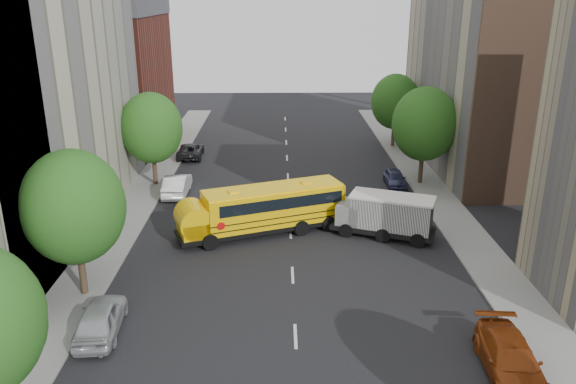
{
  "coord_description": "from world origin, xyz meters",
  "views": [
    {
      "loc": [
        -0.68,
        -30.27,
        14.99
      ],
      "look_at": [
        -0.2,
        2.0,
        3.57
      ],
      "focal_mm": 35.0,
      "sensor_mm": 36.0,
      "label": 1
    }
  ],
  "objects_px": {
    "parked_car_2": "(191,150)",
    "parked_car_4": "(395,178)",
    "safari_truck": "(385,215)",
    "street_tree_4": "(425,124)",
    "parked_car_3": "(511,359)",
    "street_tree_1": "(74,207)",
    "street_tree_5": "(395,102)",
    "street_tree_2": "(151,128)",
    "school_bus": "(262,208)",
    "parked_car_1": "(177,185)",
    "parked_car_0": "(100,318)"
  },
  "relations": [
    {
      "from": "parked_car_2",
      "to": "parked_car_4",
      "type": "xyz_separation_m",
      "value": [
        18.14,
        -8.89,
        -0.03
      ]
    },
    {
      "from": "parked_car_4",
      "to": "parked_car_2",
      "type": "bearing_deg",
      "value": 154.33
    },
    {
      "from": "parked_car_2",
      "to": "parked_car_4",
      "type": "distance_m",
      "value": 20.21
    },
    {
      "from": "safari_truck",
      "to": "parked_car_4",
      "type": "relative_size",
      "value": 1.81
    },
    {
      "from": "street_tree_4",
      "to": "parked_car_3",
      "type": "distance_m",
      "value": 25.39
    },
    {
      "from": "street_tree_1",
      "to": "parked_car_3",
      "type": "xyz_separation_m",
      "value": [
        19.8,
        -6.92,
        -4.19
      ]
    },
    {
      "from": "street_tree_4",
      "to": "street_tree_5",
      "type": "bearing_deg",
      "value": 90.0
    },
    {
      "from": "street_tree_2",
      "to": "safari_truck",
      "type": "bearing_deg",
      "value": -31.96
    },
    {
      "from": "school_bus",
      "to": "safari_truck",
      "type": "xyz_separation_m",
      "value": [
        7.97,
        -0.57,
        -0.3
      ]
    },
    {
      "from": "street_tree_5",
      "to": "school_bus",
      "type": "xyz_separation_m",
      "value": [
        -12.89,
        -22.09,
        -2.91
      ]
    },
    {
      "from": "safari_truck",
      "to": "parked_car_1",
      "type": "relative_size",
      "value": 1.43
    },
    {
      "from": "safari_truck",
      "to": "parked_car_4",
      "type": "xyz_separation_m",
      "value": [
        2.72,
        10.19,
        -0.84
      ]
    },
    {
      "from": "parked_car_4",
      "to": "school_bus",
      "type": "bearing_deg",
      "value": -137.56
    },
    {
      "from": "parked_car_2",
      "to": "parked_car_4",
      "type": "relative_size",
      "value": 1.29
    },
    {
      "from": "parked_car_1",
      "to": "parked_car_4",
      "type": "bearing_deg",
      "value": -174.65
    },
    {
      "from": "safari_truck",
      "to": "parked_car_0",
      "type": "bearing_deg",
      "value": -123.12
    },
    {
      "from": "street_tree_4",
      "to": "safari_truck",
      "type": "relative_size",
      "value": 1.16
    },
    {
      "from": "parked_car_0",
      "to": "school_bus",
      "type": "bearing_deg",
      "value": -125.99
    },
    {
      "from": "parked_car_4",
      "to": "street_tree_5",
      "type": "bearing_deg",
      "value": 80.43
    },
    {
      "from": "street_tree_5",
      "to": "parked_car_1",
      "type": "relative_size",
      "value": 1.54
    },
    {
      "from": "street_tree_2",
      "to": "safari_truck",
      "type": "relative_size",
      "value": 1.11
    },
    {
      "from": "street_tree_1",
      "to": "parked_car_0",
      "type": "xyz_separation_m",
      "value": [
        1.95,
        -3.57,
        -4.17
      ]
    },
    {
      "from": "street_tree_2",
      "to": "parked_car_2",
      "type": "relative_size",
      "value": 1.56
    },
    {
      "from": "parked_car_2",
      "to": "parked_car_3",
      "type": "height_order",
      "value": "parked_car_3"
    },
    {
      "from": "street_tree_5",
      "to": "safari_truck",
      "type": "height_order",
      "value": "street_tree_5"
    },
    {
      "from": "parked_car_2",
      "to": "street_tree_5",
      "type": "bearing_deg",
      "value": -171.87
    },
    {
      "from": "street_tree_4",
      "to": "school_bus",
      "type": "distance_m",
      "value": 16.69
    },
    {
      "from": "street_tree_2",
      "to": "street_tree_5",
      "type": "relative_size",
      "value": 1.03
    },
    {
      "from": "parked_car_0",
      "to": "parked_car_1",
      "type": "height_order",
      "value": "parked_car_1"
    },
    {
      "from": "parked_car_3",
      "to": "parked_car_4",
      "type": "relative_size",
      "value": 1.37
    },
    {
      "from": "parked_car_1",
      "to": "parked_car_3",
      "type": "xyz_separation_m",
      "value": [
        17.6,
        -22.59,
        -0.04
      ]
    },
    {
      "from": "street_tree_1",
      "to": "safari_truck",
      "type": "bearing_deg",
      "value": 23.25
    },
    {
      "from": "street_tree_5",
      "to": "parked_car_2",
      "type": "distance_m",
      "value": 21.04
    },
    {
      "from": "street_tree_1",
      "to": "parked_car_4",
      "type": "xyz_separation_m",
      "value": [
        19.8,
        17.53,
        -4.3
      ]
    },
    {
      "from": "parked_car_1",
      "to": "parked_car_3",
      "type": "height_order",
      "value": "parked_car_1"
    },
    {
      "from": "parked_car_3",
      "to": "street_tree_1",
      "type": "bearing_deg",
      "value": 165.35
    },
    {
      "from": "parked_car_3",
      "to": "street_tree_2",
      "type": "bearing_deg",
      "value": 133.09
    },
    {
      "from": "school_bus",
      "to": "parked_car_3",
      "type": "height_order",
      "value": "school_bus"
    },
    {
      "from": "school_bus",
      "to": "parked_car_2",
      "type": "xyz_separation_m",
      "value": [
        -7.46,
        18.52,
        -1.11
      ]
    },
    {
      "from": "street_tree_2",
      "to": "parked_car_3",
      "type": "bearing_deg",
      "value": -51.53
    },
    {
      "from": "street_tree_5",
      "to": "safari_truck",
      "type": "distance_m",
      "value": 23.41
    },
    {
      "from": "street_tree_1",
      "to": "parked_car_0",
      "type": "relative_size",
      "value": 1.72
    },
    {
      "from": "street_tree_1",
      "to": "street_tree_2",
      "type": "bearing_deg",
      "value": 90.0
    },
    {
      "from": "street_tree_5",
      "to": "parked_car_3",
      "type": "relative_size",
      "value": 1.42
    },
    {
      "from": "school_bus",
      "to": "parked_car_2",
      "type": "distance_m",
      "value": 19.99
    },
    {
      "from": "street_tree_4",
      "to": "street_tree_1",
      "type": "bearing_deg",
      "value": -140.71
    },
    {
      "from": "parked_car_0",
      "to": "parked_car_1",
      "type": "xyz_separation_m",
      "value": [
        0.25,
        19.24,
        0.02
      ]
    },
    {
      "from": "parked_car_2",
      "to": "parked_car_1",
      "type": "bearing_deg",
      "value": 91.06
    },
    {
      "from": "parked_car_3",
      "to": "parked_car_4",
      "type": "xyz_separation_m",
      "value": [
        0.0,
        24.45,
        -0.11
      ]
    },
    {
      "from": "street_tree_1",
      "to": "parked_car_2",
      "type": "distance_m",
      "value": 26.82
    }
  ]
}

